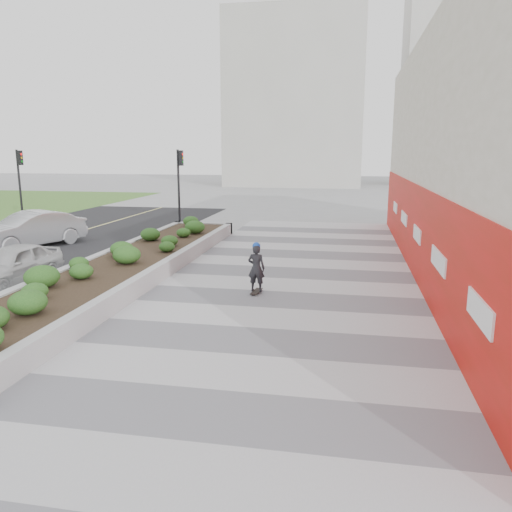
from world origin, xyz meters
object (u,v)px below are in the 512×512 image
Objects in this scene: traffic_signal_near at (180,177)px; traffic_signal_far at (20,176)px; planter at (128,262)px; skateboarder at (256,268)px; car_white at (11,265)px; car_silver at (31,230)px.

traffic_signal_near is 1.00× the size of traffic_signal_far.
traffic_signal_far is at bearing 137.54° from planter.
skateboarder is 7.70m from car_white.
car_white is at bearing -95.85° from traffic_signal_near.
traffic_signal_far is (-9.20, -0.50, 0.00)m from traffic_signal_near.
planter is 3.56m from car_white.
skateboarder is (4.69, -1.50, 0.36)m from planter.
planter is 10.90m from traffic_signal_near.
car_white is at bearing -147.52° from planter.
planter is at bearing 36.26° from car_white.
traffic_signal_near is at bearing 87.93° from car_white.
traffic_signal_far is at bearing 151.86° from car_silver.
traffic_signal_near is at bearing 3.11° from traffic_signal_far.
planter is at bearing -80.65° from traffic_signal_near.
traffic_signal_near reaches higher than planter.
traffic_signal_near is 8.29m from car_silver.
skateboarder is 0.33× the size of car_silver.
skateboarder is at bearing 6.81° from car_white.
car_silver reaches higher than car_white.
traffic_signal_near is 1.13× the size of car_white.
traffic_signal_near is at bearing 99.35° from planter.
skateboarder is at bearing -36.38° from traffic_signal_far.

